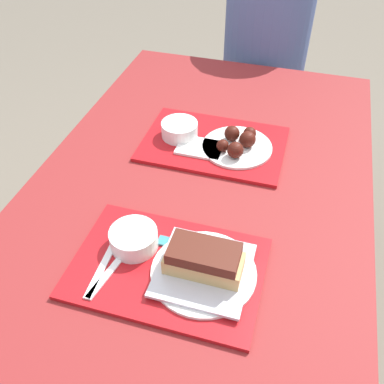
# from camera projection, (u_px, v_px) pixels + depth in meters

# --- Properties ---
(ground_plane) EXTENTS (12.00, 12.00, 0.00)m
(ground_plane) POSITION_uv_depth(u_px,v_px,m) (192.00, 339.00, 1.65)
(ground_plane) COLOR #706656
(picnic_table) EXTENTS (0.94, 1.69, 0.74)m
(picnic_table) POSITION_uv_depth(u_px,v_px,m) (192.00, 223.00, 1.21)
(picnic_table) COLOR maroon
(picnic_table) RESTS_ON ground_plane
(picnic_bench_far) EXTENTS (0.89, 0.28, 0.48)m
(picnic_bench_far) POSITION_uv_depth(u_px,v_px,m) (252.00, 108.00, 2.13)
(picnic_bench_far) COLOR maroon
(picnic_bench_far) RESTS_ON ground_plane
(tray_near) EXTENTS (0.44, 0.30, 0.01)m
(tray_near) POSITION_uv_depth(u_px,v_px,m) (168.00, 268.00, 0.98)
(tray_near) COLOR #B21419
(tray_near) RESTS_ON picnic_table
(tray_far) EXTENTS (0.44, 0.30, 0.01)m
(tray_far) POSITION_uv_depth(u_px,v_px,m) (214.00, 144.00, 1.33)
(tray_far) COLOR #B21419
(tray_far) RESTS_ON picnic_table
(bowl_coleslaw_near) EXTENTS (0.11, 0.11, 0.05)m
(bowl_coleslaw_near) POSITION_uv_depth(u_px,v_px,m) (134.00, 238.00, 1.00)
(bowl_coleslaw_near) COLOR white
(bowl_coleslaw_near) RESTS_ON tray_near
(brisket_sandwich_plate) EXTENTS (0.24, 0.24, 0.08)m
(brisket_sandwich_plate) POSITION_uv_depth(u_px,v_px,m) (204.00, 265.00, 0.94)
(brisket_sandwich_plate) COLOR white
(brisket_sandwich_plate) RESTS_ON tray_near
(plastic_fork_near) EXTENTS (0.02, 0.17, 0.00)m
(plastic_fork_near) POSITION_uv_depth(u_px,v_px,m) (102.00, 268.00, 0.97)
(plastic_fork_near) COLOR white
(plastic_fork_near) RESTS_ON tray_near
(plastic_knife_near) EXTENTS (0.05, 0.17, 0.00)m
(plastic_knife_near) POSITION_uv_depth(u_px,v_px,m) (111.00, 270.00, 0.96)
(plastic_knife_near) COLOR white
(plastic_knife_near) RESTS_ON tray_near
(condiment_packet) EXTENTS (0.04, 0.03, 0.01)m
(condiment_packet) POSITION_uv_depth(u_px,v_px,m) (165.00, 241.00, 1.02)
(condiment_packet) COLOR teal
(condiment_packet) RESTS_ON tray_near
(bowl_coleslaw_far) EXTENTS (0.11, 0.11, 0.05)m
(bowl_coleslaw_far) POSITION_uv_depth(u_px,v_px,m) (180.00, 129.00, 1.33)
(bowl_coleslaw_far) COLOR white
(bowl_coleslaw_far) RESTS_ON tray_far
(wings_plate_far) EXTENTS (0.21, 0.21, 0.06)m
(wings_plate_far) POSITION_uv_depth(u_px,v_px,m) (238.00, 143.00, 1.29)
(wings_plate_far) COLOR white
(wings_plate_far) RESTS_ON tray_far
(napkin_far) EXTENTS (0.14, 0.10, 0.01)m
(napkin_far) POSITION_uv_depth(u_px,v_px,m) (200.00, 148.00, 1.30)
(napkin_far) COLOR white
(napkin_far) RESTS_ON tray_far
(person_seated_across) EXTENTS (0.37, 0.37, 0.70)m
(person_seated_across) POSITION_uv_depth(u_px,v_px,m) (267.00, 38.00, 1.88)
(person_seated_across) COLOR #4C6093
(person_seated_across) RESTS_ON picnic_bench_far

